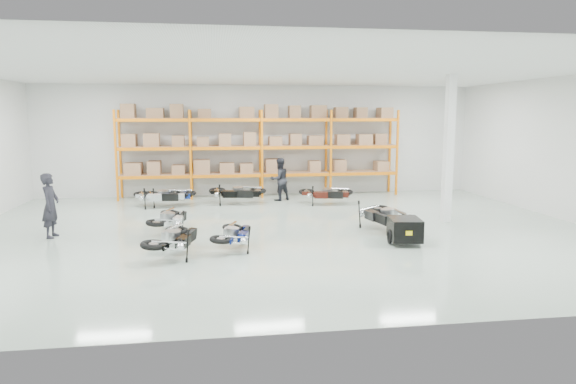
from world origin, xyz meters
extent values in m
plane|color=#A6B9A9|center=(0.00, 0.00, 0.00)|extent=(18.00, 18.00, 0.00)
plane|color=white|center=(0.00, 0.00, 4.50)|extent=(18.00, 18.00, 0.00)
plane|color=silver|center=(0.00, 7.00, 2.25)|extent=(18.00, 0.00, 18.00)
plane|color=silver|center=(0.00, -7.00, 2.25)|extent=(18.00, 0.00, 18.00)
plane|color=silver|center=(9.00, 0.00, 2.25)|extent=(0.00, 14.00, 14.00)
cube|color=orange|center=(-5.60, 6.00, 1.75)|extent=(0.08, 0.08, 3.50)
cube|color=orange|center=(-5.60, 6.90, 1.75)|extent=(0.08, 0.08, 3.50)
cube|color=orange|center=(-2.80, 6.00, 1.75)|extent=(0.08, 0.08, 3.50)
cube|color=orange|center=(-2.80, 6.90, 1.75)|extent=(0.08, 0.08, 3.50)
cube|color=orange|center=(0.00, 6.00, 1.75)|extent=(0.08, 0.08, 3.50)
cube|color=orange|center=(0.00, 6.90, 1.75)|extent=(0.08, 0.08, 3.50)
cube|color=orange|center=(2.80, 6.00, 1.75)|extent=(0.08, 0.08, 3.50)
cube|color=orange|center=(2.80, 6.90, 1.75)|extent=(0.08, 0.08, 3.50)
cube|color=orange|center=(5.60, 6.00, 1.75)|extent=(0.08, 0.08, 3.50)
cube|color=orange|center=(5.60, 6.90, 1.75)|extent=(0.08, 0.08, 3.50)
cube|color=orange|center=(-4.20, 6.00, 0.90)|extent=(2.70, 0.08, 0.12)
cube|color=orange|center=(-4.20, 6.90, 0.90)|extent=(2.70, 0.08, 0.12)
cube|color=#9E7651|center=(-4.20, 6.45, 0.97)|extent=(2.68, 0.88, 0.02)
cube|color=#9E7651|center=(-4.20, 6.45, 1.20)|extent=(2.40, 0.70, 0.44)
cube|color=orange|center=(-1.40, 6.00, 0.90)|extent=(2.70, 0.08, 0.12)
cube|color=orange|center=(-1.40, 6.90, 0.90)|extent=(2.70, 0.08, 0.12)
cube|color=#9E7651|center=(-1.40, 6.45, 0.97)|extent=(2.68, 0.88, 0.02)
cube|color=#9E7651|center=(-1.40, 6.45, 1.20)|extent=(2.40, 0.70, 0.44)
cube|color=orange|center=(1.40, 6.00, 0.90)|extent=(2.70, 0.08, 0.12)
cube|color=orange|center=(1.40, 6.90, 0.90)|extent=(2.70, 0.08, 0.12)
cube|color=#9E7651|center=(1.40, 6.45, 0.97)|extent=(2.68, 0.88, 0.02)
cube|color=#9E7651|center=(1.40, 6.45, 1.20)|extent=(2.40, 0.70, 0.44)
cube|color=orange|center=(4.20, 6.00, 0.90)|extent=(2.70, 0.08, 0.12)
cube|color=orange|center=(4.20, 6.90, 0.90)|extent=(2.70, 0.08, 0.12)
cube|color=#9E7651|center=(4.20, 6.45, 0.97)|extent=(2.68, 0.88, 0.02)
cube|color=#9E7651|center=(4.20, 6.45, 1.20)|extent=(2.40, 0.70, 0.44)
cube|color=orange|center=(-4.20, 6.00, 2.00)|extent=(2.70, 0.08, 0.12)
cube|color=orange|center=(-4.20, 6.90, 2.00)|extent=(2.70, 0.08, 0.12)
cube|color=#9E7651|center=(-4.20, 6.45, 2.07)|extent=(2.68, 0.88, 0.02)
cube|color=#9E7651|center=(-4.20, 6.45, 2.30)|extent=(2.40, 0.70, 0.44)
cube|color=orange|center=(-1.40, 6.00, 2.00)|extent=(2.70, 0.08, 0.12)
cube|color=orange|center=(-1.40, 6.90, 2.00)|extent=(2.70, 0.08, 0.12)
cube|color=#9E7651|center=(-1.40, 6.45, 2.07)|extent=(2.68, 0.88, 0.02)
cube|color=#9E7651|center=(-1.40, 6.45, 2.30)|extent=(2.40, 0.70, 0.44)
cube|color=orange|center=(1.40, 6.00, 2.00)|extent=(2.70, 0.08, 0.12)
cube|color=orange|center=(1.40, 6.90, 2.00)|extent=(2.70, 0.08, 0.12)
cube|color=#9E7651|center=(1.40, 6.45, 2.07)|extent=(2.68, 0.88, 0.02)
cube|color=#9E7651|center=(1.40, 6.45, 2.30)|extent=(2.40, 0.70, 0.44)
cube|color=orange|center=(4.20, 6.00, 2.00)|extent=(2.70, 0.08, 0.12)
cube|color=orange|center=(4.20, 6.90, 2.00)|extent=(2.70, 0.08, 0.12)
cube|color=#9E7651|center=(4.20, 6.45, 2.07)|extent=(2.68, 0.88, 0.02)
cube|color=#9E7651|center=(4.20, 6.45, 2.30)|extent=(2.40, 0.70, 0.44)
cube|color=orange|center=(-4.20, 6.00, 3.10)|extent=(2.70, 0.08, 0.12)
cube|color=orange|center=(-4.20, 6.90, 3.10)|extent=(2.70, 0.08, 0.12)
cube|color=#9E7651|center=(-4.20, 6.45, 3.17)|extent=(2.68, 0.88, 0.02)
cube|color=#9E7651|center=(-4.20, 6.45, 3.40)|extent=(2.40, 0.70, 0.44)
cube|color=orange|center=(-1.40, 6.00, 3.10)|extent=(2.70, 0.08, 0.12)
cube|color=orange|center=(-1.40, 6.90, 3.10)|extent=(2.70, 0.08, 0.12)
cube|color=#9E7651|center=(-1.40, 6.45, 3.17)|extent=(2.68, 0.88, 0.02)
cube|color=#9E7651|center=(-1.40, 6.45, 3.40)|extent=(2.40, 0.70, 0.44)
cube|color=orange|center=(1.40, 6.00, 3.10)|extent=(2.70, 0.08, 0.12)
cube|color=orange|center=(1.40, 6.90, 3.10)|extent=(2.70, 0.08, 0.12)
cube|color=#9E7651|center=(1.40, 6.45, 3.17)|extent=(2.68, 0.88, 0.02)
cube|color=#9E7651|center=(1.40, 6.45, 3.40)|extent=(2.40, 0.70, 0.44)
cube|color=orange|center=(4.20, 6.00, 3.10)|extent=(2.70, 0.08, 0.12)
cube|color=orange|center=(4.20, 6.90, 3.10)|extent=(2.70, 0.08, 0.12)
cube|color=#9E7651|center=(4.20, 6.45, 3.17)|extent=(2.68, 0.88, 0.02)
cube|color=#9E7651|center=(4.20, 6.45, 3.40)|extent=(2.40, 0.70, 0.44)
cube|color=white|center=(5.20, 0.50, 2.25)|extent=(0.25, 0.25, 4.50)
cube|color=black|center=(2.90, -2.02, 0.40)|extent=(0.89, 1.06, 0.55)
cube|color=yellow|center=(2.90, -2.50, 0.40)|extent=(0.16, 0.04, 0.11)
torus|color=black|center=(2.51, -2.02, 0.20)|extent=(0.08, 0.38, 0.38)
torus|color=black|center=(3.28, -2.02, 0.20)|extent=(0.08, 0.38, 0.38)
cylinder|color=black|center=(2.90, -1.37, 0.45)|extent=(0.17, 0.90, 0.04)
imported|color=#222129|center=(-6.29, 0.10, 0.88)|extent=(0.47, 0.67, 1.75)
imported|color=black|center=(0.60, 5.25, 0.83)|extent=(0.99, 0.91, 1.66)
camera|label=1|loc=(-1.92, -14.29, 3.28)|focal=32.00mm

